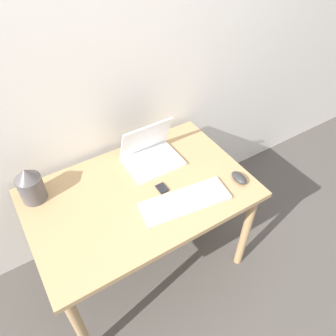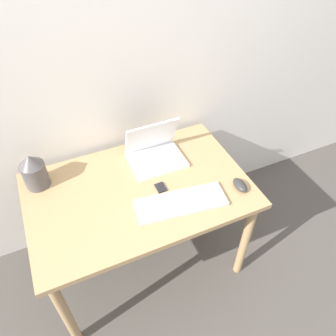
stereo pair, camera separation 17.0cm
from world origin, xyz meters
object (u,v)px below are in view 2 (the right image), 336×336
mouse (240,185)px  mp3_player (161,188)px  laptop (155,152)px  vase (34,171)px  keyboard (181,203)px

mouse → mp3_player: bearing=156.6°
laptop → mp3_player: bearing=-105.0°
mouse → vase: bearing=154.8°
keyboard → mouse: mouse is taller
vase → mouse: bearing=-25.2°
keyboard → vase: vase is taller
laptop → mouse: laptop is taller
keyboard → mp3_player: keyboard is taller
laptop → mp3_player: size_ratio=4.53×
keyboard → vase: 0.77m
mouse → mp3_player: size_ratio=1.58×
mouse → laptop: bearing=129.6°
mp3_player → keyboard: bearing=-70.0°
laptop → vase: bearing=174.2°
mp3_player → vase: bearing=153.6°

